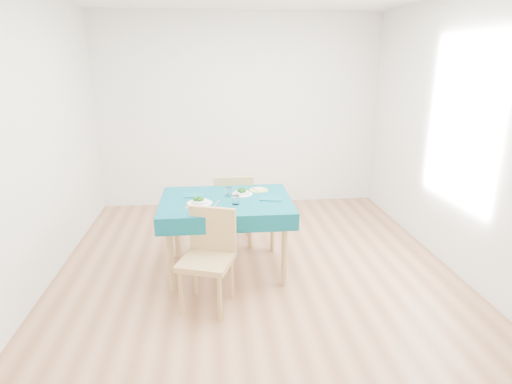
{
  "coord_description": "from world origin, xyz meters",
  "views": [
    {
      "loc": [
        -0.41,
        -3.88,
        2.06
      ],
      "look_at": [
        0.0,
        0.0,
        0.85
      ],
      "focal_mm": 30.0,
      "sensor_mm": 36.0,
      "label": 1
    }
  ],
  "objects": [
    {
      "name": "side_plate",
      "position": [
        0.06,
        0.35,
        0.76
      ],
      "size": [
        0.2,
        0.2,
        0.01
      ],
      "primitive_type": "cylinder",
      "color": "#BED166",
      "rests_on": "table"
    },
    {
      "name": "knife_near",
      "position": [
        -0.38,
        -0.04,
        0.76
      ],
      "size": [
        0.07,
        0.2,
        0.0
      ],
      "primitive_type": "cube",
      "rotation": [
        0.0,
        0.0,
        -0.29
      ],
      "color": "silver",
      "rests_on": "table"
    },
    {
      "name": "tumbler_side",
      "position": [
        -0.2,
        -0.07,
        0.8
      ],
      "size": [
        0.07,
        0.07,
        0.08
      ],
      "primitive_type": "cylinder",
      "color": "white",
      "rests_on": "table"
    },
    {
      "name": "bowl_far",
      "position": [
        -0.12,
        0.21,
        0.79
      ],
      "size": [
        0.21,
        0.21,
        0.06
      ],
      "primitive_type": null,
      "color": "white",
      "rests_on": "table"
    },
    {
      "name": "chair_far",
      "position": [
        -0.18,
        0.76,
        0.54
      ],
      "size": [
        0.43,
        0.47,
        1.07
      ],
      "primitive_type": "cube",
      "rotation": [
        0.0,
        0.0,
        3.14
      ],
      "color": "#A6834E",
      "rests_on": "ground"
    },
    {
      "name": "tumbler_center",
      "position": [
        -0.25,
        0.18,
        0.8
      ],
      "size": [
        0.07,
        0.07,
        0.09
      ],
      "primitive_type": "cylinder",
      "color": "white",
      "rests_on": "table"
    },
    {
      "name": "fork_near",
      "position": [
        -0.65,
        -0.08,
        0.76
      ],
      "size": [
        0.05,
        0.16,
        0.0
      ],
      "primitive_type": "cube",
      "rotation": [
        0.0,
        0.0,
        -0.17
      ],
      "color": "silver",
      "rests_on": "table"
    },
    {
      "name": "fork_far",
      "position": [
        -0.22,
        0.21,
        0.76
      ],
      "size": [
        0.03,
        0.19,
        0.0
      ],
      "primitive_type": "cube",
      "rotation": [
        0.0,
        0.0,
        -0.04
      ],
      "color": "silver",
      "rests_on": "table"
    },
    {
      "name": "table",
      "position": [
        -0.29,
        0.08,
        0.38
      ],
      "size": [
        1.26,
        0.96,
        0.76
      ],
      "primitive_type": "cube",
      "color": "#084A57",
      "rests_on": "ground"
    },
    {
      "name": "room_shell",
      "position": [
        0.0,
        0.0,
        1.35
      ],
      "size": [
        4.02,
        4.52,
        2.73
      ],
      "color": "brown",
      "rests_on": "ground"
    },
    {
      "name": "napkin_near",
      "position": [
        -0.6,
        0.22,
        0.76
      ],
      "size": [
        0.2,
        0.15,
        0.01
      ],
      "primitive_type": "cube",
      "rotation": [
        0.0,
        0.0,
        -0.14
      ],
      "color": "#0B5360",
      "rests_on": "table"
    },
    {
      "name": "chair_near",
      "position": [
        -0.49,
        -0.58,
        0.52
      ],
      "size": [
        0.55,
        0.57,
        1.04
      ],
      "primitive_type": "cube",
      "rotation": [
        0.0,
        0.0,
        -0.34
      ],
      "color": "#A6834E",
      "rests_on": "ground"
    },
    {
      "name": "napkin_far",
      "position": [
        0.15,
        0.05,
        0.76
      ],
      "size": [
        0.24,
        0.19,
        0.01
      ],
      "primitive_type": "cube",
      "rotation": [
        0.0,
        0.0,
        -0.2
      ],
      "color": "#0B5360",
      "rests_on": "table"
    },
    {
      "name": "bowl_near",
      "position": [
        -0.54,
        -0.03,
        0.79
      ],
      "size": [
        0.24,
        0.24,
        0.07
      ],
      "primitive_type": null,
      "color": "white",
      "rests_on": "table"
    },
    {
      "name": "bread_slice",
      "position": [
        0.06,
        0.35,
        0.77
      ],
      "size": [
        0.12,
        0.12,
        0.01
      ],
      "primitive_type": "cube",
      "rotation": [
        0.0,
        0.0,
        0.39
      ],
      "color": "beige",
      "rests_on": "side_plate"
    },
    {
      "name": "knife_far",
      "position": [
        0.17,
        0.08,
        0.76
      ],
      "size": [
        0.02,
        0.19,
        0.0
      ],
      "primitive_type": "cube",
      "rotation": [
        0.0,
        0.0,
        -0.04
      ],
      "color": "silver",
      "rests_on": "table"
    }
  ]
}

